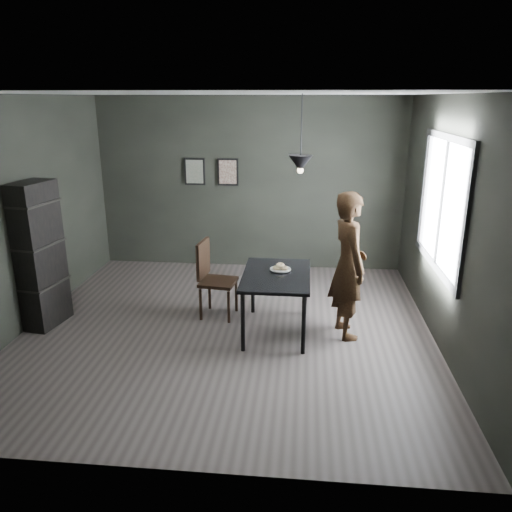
# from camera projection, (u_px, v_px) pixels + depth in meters

# --- Properties ---
(ground) EXTENTS (5.00, 5.00, 0.00)m
(ground) POSITION_uv_depth(u_px,v_px,m) (228.00, 329.00, 6.23)
(ground) COLOR #36302F
(ground) RESTS_ON ground
(back_wall) EXTENTS (5.00, 0.10, 2.80)m
(back_wall) POSITION_uv_depth(u_px,v_px,m) (250.00, 184.00, 8.18)
(back_wall) COLOR black
(back_wall) RESTS_ON ground
(ceiling) EXTENTS (5.00, 5.00, 0.02)m
(ceiling) POSITION_uv_depth(u_px,v_px,m) (223.00, 93.00, 5.38)
(ceiling) COLOR silver
(ceiling) RESTS_ON ground
(window_assembly) EXTENTS (0.04, 1.96, 1.56)m
(window_assembly) POSITION_uv_depth(u_px,v_px,m) (442.00, 204.00, 5.70)
(window_assembly) COLOR white
(window_assembly) RESTS_ON ground
(cafe_table) EXTENTS (0.80, 1.20, 0.75)m
(cafe_table) POSITION_uv_depth(u_px,v_px,m) (276.00, 280.00, 5.97)
(cafe_table) COLOR black
(cafe_table) RESTS_ON ground
(white_plate) EXTENTS (0.23, 0.23, 0.01)m
(white_plate) POSITION_uv_depth(u_px,v_px,m) (280.00, 270.00, 6.07)
(white_plate) COLOR silver
(white_plate) RESTS_ON cafe_table
(donut_pile) EXTENTS (0.19, 0.14, 0.08)m
(donut_pile) POSITION_uv_depth(u_px,v_px,m) (280.00, 267.00, 6.06)
(donut_pile) COLOR #FAE4C2
(donut_pile) RESTS_ON white_plate
(woman) EXTENTS (0.58, 0.73, 1.76)m
(woman) POSITION_uv_depth(u_px,v_px,m) (348.00, 265.00, 5.84)
(woman) COLOR black
(woman) RESTS_ON ground
(wood_chair) EXTENTS (0.49, 0.49, 1.01)m
(wood_chair) POSITION_uv_depth(u_px,v_px,m) (211.00, 274.00, 6.46)
(wood_chair) COLOR black
(wood_chair) RESTS_ON ground
(shelf_unit) EXTENTS (0.43, 0.65, 1.82)m
(shelf_unit) POSITION_uv_depth(u_px,v_px,m) (39.00, 255.00, 6.12)
(shelf_unit) COLOR black
(shelf_unit) RESTS_ON ground
(pendant_lamp) EXTENTS (0.28, 0.28, 0.86)m
(pendant_lamp) POSITION_uv_depth(u_px,v_px,m) (300.00, 163.00, 5.63)
(pendant_lamp) COLOR black
(pendant_lamp) RESTS_ON ground
(framed_print_left) EXTENTS (0.34, 0.04, 0.44)m
(framed_print_left) POSITION_uv_depth(u_px,v_px,m) (195.00, 172.00, 8.17)
(framed_print_left) COLOR black
(framed_print_left) RESTS_ON ground
(framed_print_right) EXTENTS (0.34, 0.04, 0.44)m
(framed_print_right) POSITION_uv_depth(u_px,v_px,m) (228.00, 172.00, 8.12)
(framed_print_right) COLOR black
(framed_print_right) RESTS_ON ground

